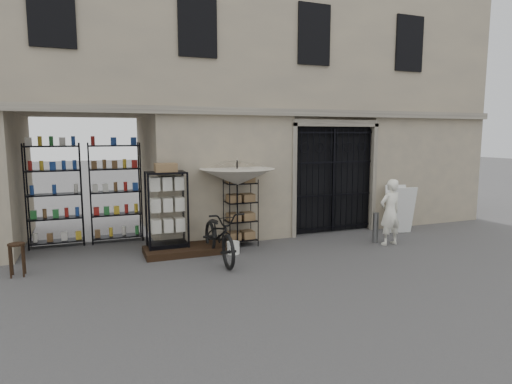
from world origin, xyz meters
name	(u,v)px	position (x,y,z in m)	size (l,w,h in m)	color
ground	(314,260)	(0.00, 0.00, 0.00)	(80.00, 80.00, 0.00)	#232326
main_building	(249,72)	(0.00, 4.00, 4.50)	(14.00, 4.00, 9.00)	gray
shop_recess	(88,186)	(-4.50, 2.80, 1.50)	(3.00, 1.70, 3.00)	black
shop_shelving	(86,194)	(-4.55, 3.30, 1.25)	(2.70, 0.50, 2.50)	black
iron_gate	(330,178)	(1.75, 2.28, 1.50)	(2.50, 0.21, 3.00)	black
step_platform	(189,249)	(-2.40, 1.55, 0.07)	(2.00, 0.90, 0.15)	black
display_cabinet	(167,213)	(-2.85, 1.71, 0.92)	(0.91, 0.62, 1.86)	black
wire_rack	(241,213)	(-1.06, 1.75, 0.80)	(0.86, 0.75, 1.64)	black
market_umbrella	(237,172)	(-1.22, 1.54, 1.82)	(2.01, 2.03, 2.52)	black
white_bucket	(233,248)	(-1.48, 1.11, 0.14)	(0.29, 0.29, 0.28)	silver
bicycle	(220,260)	(-1.91, 0.74, 0.00)	(0.74, 1.12, 2.12)	black
wooden_stool	(17,259)	(-5.82, 1.13, 0.34)	(0.39, 0.39, 0.64)	black
steel_bollard	(376,228)	(2.17, 0.76, 0.38)	(0.14, 0.14, 0.77)	#5E5F60
shopkeeper	(389,244)	(2.36, 0.47, 0.00)	(0.59, 1.63, 0.39)	white
easel_sign	(400,209)	(3.46, 1.42, 0.66)	(0.75, 0.82, 1.28)	silver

